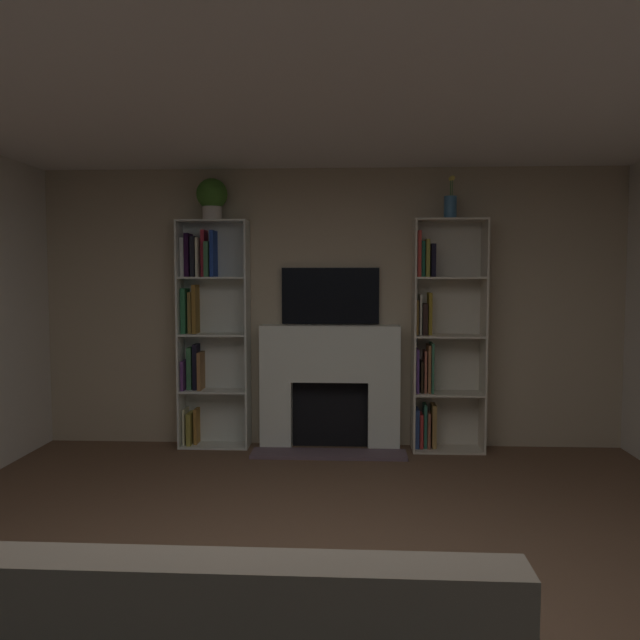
% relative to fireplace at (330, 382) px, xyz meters
% --- Properties ---
extents(ground_plane, '(7.87, 7.87, 0.00)m').
position_rel_fireplace_xyz_m(ground_plane, '(0.00, -3.15, -0.62)').
color(ground_plane, brown).
extents(wall_back_accent, '(5.54, 0.06, 2.60)m').
position_rel_fireplace_xyz_m(wall_back_accent, '(0.00, 0.16, 0.68)').
color(wall_back_accent, tan).
rests_on(wall_back_accent, ground_plane).
extents(ceiling, '(5.54, 6.68, 0.06)m').
position_rel_fireplace_xyz_m(ceiling, '(0.00, -3.15, 2.01)').
color(ceiling, white).
rests_on(ceiling, wall_back_accent).
extents(fireplace, '(1.38, 0.55, 1.15)m').
position_rel_fireplace_xyz_m(fireplace, '(0.00, 0.00, 0.00)').
color(fireplace, white).
rests_on(fireplace, ground_plane).
extents(tv, '(0.91, 0.06, 0.52)m').
position_rel_fireplace_xyz_m(tv, '(0.00, 0.10, 0.80)').
color(tv, black).
rests_on(tv, fireplace).
extents(bookshelf_left, '(0.65, 0.27, 2.11)m').
position_rel_fireplace_xyz_m(bookshelf_left, '(-1.15, 0.03, 0.51)').
color(bookshelf_left, silver).
rests_on(bookshelf_left, ground_plane).
extents(bookshelf_right, '(0.65, 0.32, 2.11)m').
position_rel_fireplace_xyz_m(bookshelf_right, '(1.00, 0.02, 0.41)').
color(bookshelf_right, beige).
rests_on(bookshelf_right, ground_plane).
extents(potted_plant, '(0.28, 0.28, 0.38)m').
position_rel_fireplace_xyz_m(potted_plant, '(-1.08, -0.02, 1.71)').
color(potted_plant, beige).
rests_on(potted_plant, bookshelf_left).
extents(vase_with_flowers, '(0.11, 0.11, 0.39)m').
position_rel_fireplace_xyz_m(vase_with_flowers, '(1.08, -0.02, 1.62)').
color(vase_with_flowers, teal).
rests_on(vase_with_flowers, bookshelf_right).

